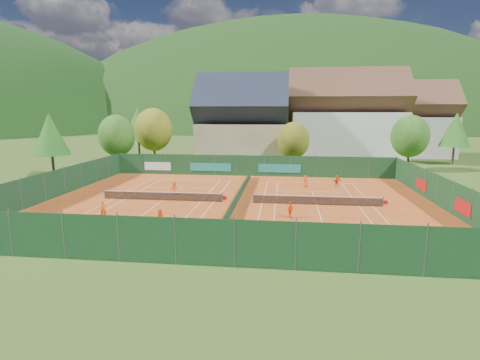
% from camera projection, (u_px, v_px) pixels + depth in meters
% --- Properties ---
extents(ground, '(600.00, 600.00, 0.00)m').
position_uv_depth(ground, '(238.00, 203.00, 38.48)').
color(ground, '#314D18').
rests_on(ground, ground).
extents(clay_pad, '(40.00, 32.00, 0.01)m').
position_uv_depth(clay_pad, '(238.00, 203.00, 38.48)').
color(clay_pad, '#AB4719').
rests_on(clay_pad, ground).
extents(court_markings_left, '(11.03, 23.83, 0.00)m').
position_uv_depth(court_markings_left, '(163.00, 200.00, 39.41)').
color(court_markings_left, white).
rests_on(court_markings_left, ground).
extents(court_markings_right, '(11.03, 23.83, 0.00)m').
position_uv_depth(court_markings_right, '(317.00, 205.00, 37.54)').
color(court_markings_right, white).
rests_on(court_markings_right, ground).
extents(tennis_net_left, '(13.30, 0.10, 1.02)m').
position_uv_depth(tennis_net_left, '(164.00, 196.00, 39.31)').
color(tennis_net_left, '#59595B').
rests_on(tennis_net_left, ground).
extents(tennis_net_right, '(13.30, 0.10, 1.02)m').
position_uv_depth(tennis_net_right, '(318.00, 200.00, 37.43)').
color(tennis_net_right, '#59595B').
rests_on(tennis_net_right, ground).
extents(court_divider, '(0.03, 28.80, 1.00)m').
position_uv_depth(court_divider, '(238.00, 198.00, 38.39)').
color(court_divider, '#133620').
rests_on(court_divider, ground).
extents(fence_north, '(40.00, 0.10, 3.00)m').
position_uv_depth(fence_north, '(248.00, 166.00, 53.87)').
color(fence_north, '#153B1F').
rests_on(fence_north, ground).
extents(fence_south, '(40.00, 0.04, 3.00)m').
position_uv_depth(fence_south, '(205.00, 242.00, 22.59)').
color(fence_south, '#13351A').
rests_on(fence_south, ground).
extents(fence_west, '(0.04, 32.00, 3.00)m').
position_uv_depth(fence_west, '(55.00, 184.00, 40.55)').
color(fence_west, '#143820').
rests_on(fence_west, ground).
extents(fence_east, '(0.09, 32.00, 3.00)m').
position_uv_depth(fence_east, '(444.00, 194.00, 35.91)').
color(fence_east, '#13361A').
rests_on(fence_east, ground).
extents(chalet, '(16.20, 12.00, 16.00)m').
position_uv_depth(chalet, '(242.00, 126.00, 66.90)').
color(chalet, '#C1B088').
rests_on(chalet, ground).
extents(hotel_block_a, '(21.60, 11.00, 17.25)m').
position_uv_depth(hotel_block_a, '(346.00, 121.00, 70.39)').
color(hotel_block_a, silver).
rests_on(hotel_block_a, ground).
extents(hotel_block_b, '(17.28, 10.00, 15.50)m').
position_uv_depth(hotel_block_b, '(409.00, 124.00, 76.69)').
color(hotel_block_b, silver).
rests_on(hotel_block_b, ground).
extents(tree_west_front, '(5.72, 5.72, 8.69)m').
position_uv_depth(tree_west_front, '(117.00, 136.00, 59.59)').
color(tree_west_front, '#462D19').
rests_on(tree_west_front, ground).
extents(tree_west_mid, '(6.44, 6.44, 9.78)m').
position_uv_depth(tree_west_mid, '(154.00, 130.00, 64.85)').
color(tree_west_mid, '#472A19').
rests_on(tree_west_mid, ground).
extents(tree_west_back, '(5.60, 5.60, 10.00)m').
position_uv_depth(tree_west_back, '(138.00, 124.00, 73.24)').
color(tree_west_back, '#4C311B').
rests_on(tree_west_back, ground).
extents(tree_center, '(5.01, 5.01, 7.60)m').
position_uv_depth(tree_center, '(293.00, 140.00, 58.38)').
color(tree_center, '#492D1A').
rests_on(tree_center, ground).
extents(tree_east_front, '(5.72, 5.72, 8.69)m').
position_uv_depth(tree_east_front, '(410.00, 136.00, 58.10)').
color(tree_east_front, '#49311A').
rests_on(tree_east_front, ground).
extents(tree_east_mid, '(5.04, 5.04, 9.00)m').
position_uv_depth(tree_east_mid, '(456.00, 130.00, 64.61)').
color(tree_east_mid, '#492C1A').
rests_on(tree_east_mid, ground).
extents(tree_west_side, '(5.04, 5.04, 9.00)m').
position_uv_depth(tree_west_side, '(50.00, 134.00, 52.36)').
color(tree_west_side, '#4D371B').
rests_on(tree_west_side, ground).
extents(tree_east_back, '(7.15, 7.15, 10.86)m').
position_uv_depth(tree_east_back, '(395.00, 124.00, 73.23)').
color(tree_east_back, '#463219').
rests_on(tree_east_back, ground).
extents(mountain_backdrop, '(820.00, 530.00, 242.00)m').
position_uv_depth(mountain_backdrop, '(317.00, 179.00, 270.28)').
color(mountain_backdrop, black).
rests_on(mountain_backdrop, ground).
extents(ball_hopper, '(0.34, 0.34, 0.80)m').
position_uv_depth(ball_hopper, '(369.00, 243.00, 25.24)').
color(ball_hopper, slate).
rests_on(ball_hopper, ground).
extents(loose_ball_0, '(0.07, 0.07, 0.07)m').
position_uv_depth(loose_ball_0, '(120.00, 223.00, 31.33)').
color(loose_ball_0, '#CCD833').
rests_on(loose_ball_0, ground).
extents(loose_ball_1, '(0.07, 0.07, 0.07)m').
position_uv_depth(loose_ball_1, '(251.00, 237.00, 28.02)').
color(loose_ball_1, '#CCD833').
rests_on(loose_ball_1, ground).
extents(loose_ball_2, '(0.07, 0.07, 0.07)m').
position_uv_depth(loose_ball_2, '(286.00, 194.00, 42.33)').
color(loose_ball_2, '#CCD833').
rests_on(loose_ball_2, ground).
extents(player_left_near, '(0.64, 0.54, 1.48)m').
position_uv_depth(player_left_near, '(103.00, 209.00, 32.97)').
color(player_left_near, '#CA5311').
rests_on(player_left_near, ground).
extents(player_left_mid, '(0.83, 0.71, 1.48)m').
position_uv_depth(player_left_mid, '(160.00, 218.00, 30.31)').
color(player_left_mid, orange).
rests_on(player_left_mid, ground).
extents(player_left_far, '(1.03, 0.69, 1.48)m').
position_uv_depth(player_left_far, '(174.00, 188.00, 42.09)').
color(player_left_far, '#DE4613').
rests_on(player_left_far, ground).
extents(player_right_near, '(0.75, 0.93, 1.48)m').
position_uv_depth(player_right_near, '(290.00, 210.00, 32.87)').
color(player_right_near, '#FA5016').
rests_on(player_right_near, ground).
extents(player_right_far_a, '(0.86, 0.75, 1.49)m').
position_uv_depth(player_right_far_a, '(306.00, 181.00, 45.96)').
color(player_right_far_a, '#E45514').
rests_on(player_right_far_a, ground).
extents(player_right_far_b, '(1.36, 0.96, 1.42)m').
position_uv_depth(player_right_far_b, '(337.00, 181.00, 46.53)').
color(player_right_far_b, '#DF5613').
rests_on(player_right_far_b, ground).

